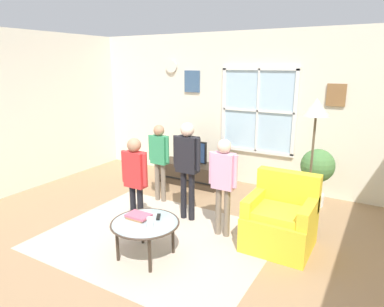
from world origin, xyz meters
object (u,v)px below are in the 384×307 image
at_px(armchair, 281,221).
at_px(person_black_shirt, 187,160).
at_px(coffee_table, 145,224).
at_px(tv_stand, 191,173).
at_px(potted_plant_by_window, 317,169).
at_px(floor_lamp, 315,121).
at_px(television, 191,151).
at_px(remote_near_books, 158,217).
at_px(person_red_shirt, 135,175).
at_px(book_stack, 139,216).
at_px(person_pink_shirt, 223,177).
at_px(person_green_shirt, 159,154).
at_px(cup, 150,222).

relative_size(armchair, person_black_shirt, 0.63).
bearing_deg(coffee_table, armchair, 39.35).
xyz_separation_m(tv_stand, potted_plant_by_window, (2.17, 0.12, 0.39)).
bearing_deg(person_black_shirt, floor_lamp, 17.93).
height_order(television, remote_near_books, television).
height_order(armchair, person_red_shirt, person_red_shirt).
relative_size(television, person_red_shirt, 0.50).
bearing_deg(tv_stand, coffee_table, -71.18).
distance_m(book_stack, person_black_shirt, 1.12).
xyz_separation_m(tv_stand, person_pink_shirt, (1.34, -1.49, 0.60)).
relative_size(person_green_shirt, person_black_shirt, 0.89).
bearing_deg(person_pink_shirt, tv_stand, 132.02).
bearing_deg(television, potted_plant_by_window, 3.23).
bearing_deg(potted_plant_by_window, coffee_table, -118.31).
bearing_deg(person_pink_shirt, coffee_table, -120.40).
relative_size(remote_near_books, person_green_shirt, 0.11).
bearing_deg(person_black_shirt, book_stack, -91.67).
distance_m(person_green_shirt, potted_plant_by_window, 2.43).
height_order(cup, floor_lamp, floor_lamp).
relative_size(tv_stand, cup, 11.03).
xyz_separation_m(television, coffee_table, (0.82, -2.39, -0.21)).
bearing_deg(potted_plant_by_window, armchair, -94.44).
relative_size(person_black_shirt, floor_lamp, 0.79).
xyz_separation_m(tv_stand, person_red_shirt, (0.36, -1.99, 0.60)).
bearing_deg(television, person_green_shirt, -90.32).
relative_size(tv_stand, armchair, 1.35).
height_order(tv_stand, book_stack, book_stack).
bearing_deg(armchair, person_red_shirt, -160.23).
bearing_deg(cup, person_black_shirt, 100.55).
xyz_separation_m(tv_stand, person_black_shirt, (0.72, -1.31, 0.67)).
bearing_deg(person_pink_shirt, television, 132.07).
relative_size(armchair, person_green_shirt, 0.70).
xyz_separation_m(book_stack, remote_near_books, (0.19, 0.12, -0.01)).
height_order(person_red_shirt, potted_plant_by_window, person_red_shirt).
height_order(person_pink_shirt, floor_lamp, floor_lamp).
height_order(remote_near_books, person_black_shirt, person_black_shirt).
bearing_deg(floor_lamp, person_black_shirt, -162.07).
distance_m(cup, person_red_shirt, 0.79).
height_order(armchair, potted_plant_by_window, potted_plant_by_window).
bearing_deg(person_black_shirt, person_green_shirt, 153.77).
relative_size(remote_near_books, floor_lamp, 0.08).
relative_size(tv_stand, potted_plant_by_window, 1.32).
distance_m(tv_stand, person_red_shirt, 2.11).
bearing_deg(remote_near_books, tv_stand, 111.51).
distance_m(book_stack, person_green_shirt, 1.59).
xyz_separation_m(television, book_stack, (0.69, -2.34, -0.16)).
bearing_deg(book_stack, remote_near_books, 32.37).
distance_m(person_green_shirt, person_black_shirt, 0.81).
xyz_separation_m(person_green_shirt, person_black_shirt, (0.72, -0.35, 0.09)).
distance_m(person_red_shirt, person_pink_shirt, 1.10).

